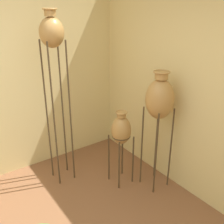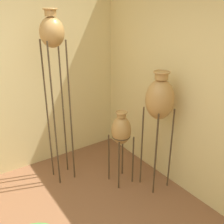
{
  "view_description": "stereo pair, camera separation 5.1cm",
  "coord_description": "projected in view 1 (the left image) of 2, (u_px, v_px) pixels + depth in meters",
  "views": [
    {
      "loc": [
        -0.4,
        -1.42,
        2.24
      ],
      "look_at": [
        1.33,
        0.99,
        1.01
      ],
      "focal_mm": 42.0,
      "sensor_mm": 36.0,
      "label": 1
    },
    {
      "loc": [
        -0.36,
        -1.45,
        2.24
      ],
      "look_at": [
        1.33,
        0.99,
        1.01
      ],
      "focal_mm": 42.0,
      "sensor_mm": 36.0,
      "label": 2
    }
  ],
  "objects": [
    {
      "name": "vase_stand_medium",
      "position": [
        160.0,
        100.0,
        3.07
      ],
      "size": [
        0.34,
        0.34,
        1.54
      ],
      "color": "#473823",
      "rests_on": "ground_plane"
    },
    {
      "name": "wall_right",
      "position": [
        222.0,
        96.0,
        2.71
      ],
      "size": [
        0.06,
        7.98,
        2.7
      ],
      "color": "beige",
      "rests_on": "ground_plane"
    },
    {
      "name": "vase_stand_tall",
      "position": [
        52.0,
        40.0,
        2.96
      ],
      "size": [
        0.28,
        0.28,
        2.2
      ],
      "color": "#473823",
      "rests_on": "ground_plane"
    },
    {
      "name": "vase_stand_short",
      "position": [
        121.0,
        131.0,
        3.3
      ],
      "size": [
        0.25,
        0.25,
        1.02
      ],
      "color": "#473823",
      "rests_on": "ground_plane"
    }
  ]
}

